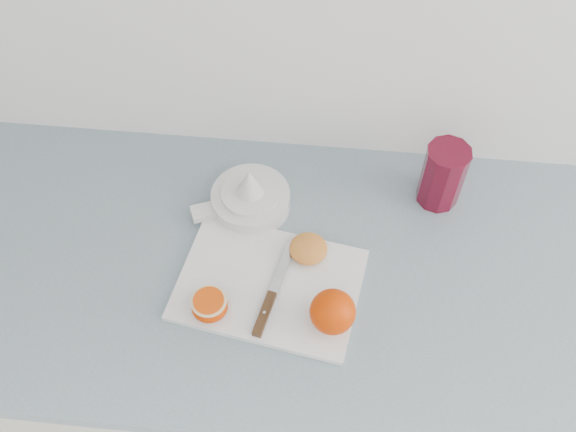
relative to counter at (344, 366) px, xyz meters
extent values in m
cube|color=silver|center=(0.00, 0.00, -0.02)|extent=(2.52, 0.60, 0.86)
cube|color=#849EAD|center=(0.00, 0.00, 0.43)|extent=(2.58, 0.64, 0.03)
cube|color=white|center=(-0.16, -0.05, 0.45)|extent=(0.36, 0.28, 0.01)
sphere|color=#E92D00|center=(-0.05, -0.11, 0.49)|extent=(0.08, 0.08, 0.08)
ellipsoid|color=#E92D00|center=(-0.26, -0.11, 0.47)|extent=(0.06, 0.06, 0.03)
cylinder|color=beige|center=(-0.26, -0.11, 0.49)|extent=(0.06, 0.06, 0.00)
cylinder|color=#FF4100|center=(-0.26, -0.11, 0.49)|extent=(0.05, 0.05, 0.00)
ellipsoid|color=orange|center=(-0.10, 0.02, 0.47)|extent=(0.07, 0.07, 0.03)
cylinder|color=orange|center=(-0.10, 0.02, 0.48)|extent=(0.05, 0.05, 0.00)
cube|color=#4A2815|center=(-0.16, -0.11, 0.46)|extent=(0.03, 0.09, 0.01)
cube|color=#B7B7BC|center=(-0.14, -0.02, 0.46)|extent=(0.04, 0.11, 0.00)
cylinder|color=#B7B7BC|center=(-0.16, -0.11, 0.46)|extent=(0.01, 0.01, 0.01)
cylinder|color=white|center=(-0.22, 0.13, 0.46)|extent=(0.15, 0.15, 0.04)
cylinder|color=white|center=(-0.22, 0.13, 0.49)|extent=(0.11, 0.11, 0.01)
cone|color=white|center=(-0.22, 0.13, 0.52)|extent=(0.05, 0.05, 0.06)
cube|color=white|center=(-0.31, 0.09, 0.46)|extent=(0.06, 0.05, 0.02)
ellipsoid|color=#D35C09|center=(-0.21, 0.13, 0.49)|extent=(0.01, 0.01, 0.00)
ellipsoid|color=#D35C09|center=(-0.24, 0.14, 0.49)|extent=(0.01, 0.01, 0.00)
ellipsoid|color=#D35C09|center=(-0.22, 0.11, 0.49)|extent=(0.01, 0.01, 0.00)
ellipsoid|color=#D35C09|center=(-0.21, 0.15, 0.49)|extent=(0.01, 0.01, 0.00)
cylinder|color=maroon|center=(0.14, 0.19, 0.51)|extent=(0.08, 0.08, 0.13)
cylinder|color=orange|center=(0.14, 0.19, 0.46)|extent=(0.07, 0.07, 0.02)
cylinder|color=maroon|center=(0.14, 0.19, 0.58)|extent=(0.08, 0.08, 0.00)
camera|label=1|loc=(-0.07, -0.61, 1.46)|focal=40.00mm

